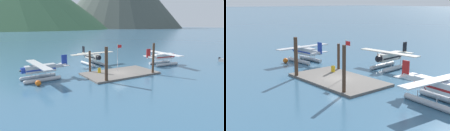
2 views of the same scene
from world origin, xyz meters
The scene contains 11 objects.
ground_plane centered at (0.00, 0.00, 0.00)m, with size 1200.00×1200.00×0.00m, color #38607F.
dock_platform centered at (0.00, 0.00, 0.15)m, with size 13.25×7.44×0.30m, color #66605B.
piling_near_left centered at (-4.90, -3.43, 2.82)m, with size 0.51×0.51×5.64m, color #4C3323.
piling_near_right centered at (5.04, -3.28, 2.85)m, with size 0.42×0.42×5.69m, color #4C3323.
piling_far_left centered at (-4.31, 3.70, 2.09)m, with size 0.42×0.42×4.17m, color #4C3323.
flagpole centered at (0.32, 1.17, 3.55)m, with size 0.95×0.10×5.13m.
fuel_drum centered at (-3.33, 1.84, 0.74)m, with size 0.62×0.62×0.88m.
mooring_buoy centered at (-14.47, 0.27, 0.44)m, with size 0.88×0.88×0.88m, color orange.
seaplane_silver_port_fwd centered at (-13.36, 3.43, 1.58)m, with size 7.97×10.47×3.84m.
seaplane_white_stbd_fwd centered at (13.24, 2.11, 1.58)m, with size 7.96×10.49×3.84m.
seaplane_cream_bow_centre centered at (-0.31, 10.74, 1.58)m, with size 10.48×7.97×3.84m.
Camera 2 is at (28.72, -23.78, 10.33)m, focal length 46.24 mm.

